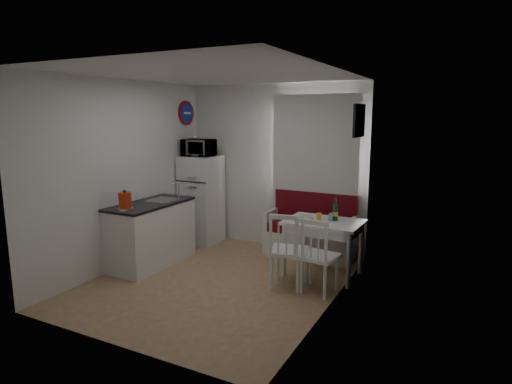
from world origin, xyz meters
TOP-DOWN VIEW (x-y plane):
  - floor at (0.00, 0.00)m, footprint 3.00×3.50m
  - ceiling at (0.00, 0.00)m, footprint 3.00×3.50m
  - wall_back at (0.00, 1.75)m, footprint 3.00×0.02m
  - wall_front at (0.00, -1.75)m, footprint 3.00×0.02m
  - wall_left at (-1.50, 0.00)m, footprint 0.02×3.50m
  - wall_right at (1.50, 0.00)m, footprint 0.02×3.50m
  - window at (0.70, 1.72)m, footprint 1.22×0.06m
  - curtain at (0.70, 1.65)m, footprint 1.35×0.02m
  - kitchen_counter at (-1.20, 0.16)m, footprint 0.62×1.32m
  - wall_sign at (-1.47, 1.45)m, footprint 0.03×0.40m
  - picture_frame at (1.48, 1.10)m, footprint 0.04×0.52m
  - bench at (0.72, 1.51)m, footprint 1.35×0.52m
  - dining_table at (1.13, 0.85)m, footprint 1.01×0.72m
  - chair_left at (0.88, 0.18)m, footprint 0.53×0.52m
  - chair_right at (1.25, 0.19)m, footprint 0.49×0.47m
  - fridge at (-1.18, 1.40)m, footprint 0.58×0.58m
  - microwave at (-1.18, 1.35)m, footprint 0.50×0.34m
  - kettle at (-1.15, -0.38)m, footprint 0.20×0.20m
  - wine_bottle at (1.25, 0.95)m, footprint 0.08×0.08m
  - drinking_glass_orange at (1.08, 0.80)m, footprint 0.07×0.07m
  - drinking_glass_blue at (1.21, 0.90)m, footprint 0.06×0.06m
  - plate at (0.83, 0.87)m, footprint 0.27×0.27m

SIDE VIEW (x-z plane):
  - floor at x=0.00m, z-range -0.01..0.01m
  - bench at x=0.72m, z-range -0.16..0.80m
  - kitchen_counter at x=-1.20m, z-range -0.12..1.04m
  - chair_right at x=1.25m, z-range 0.33..0.83m
  - chair_left at x=0.88m, z-range 0.34..0.85m
  - dining_table at x=1.13m, z-range 0.29..1.03m
  - fridge at x=-1.18m, z-range 0.00..1.46m
  - plate at x=0.83m, z-range 0.75..0.77m
  - drinking_glass_blue at x=1.21m, z-range 0.75..0.85m
  - drinking_glass_orange at x=1.08m, z-range 0.75..0.86m
  - wine_bottle at x=1.25m, z-range 0.75..1.05m
  - kettle at x=-1.15m, z-range 0.90..1.16m
  - wall_back at x=0.00m, z-range 0.00..2.60m
  - wall_front at x=0.00m, z-range 0.00..2.60m
  - wall_left at x=-1.50m, z-range 0.00..2.60m
  - wall_right at x=1.50m, z-range 0.00..2.60m
  - microwave at x=-1.18m, z-range 1.46..1.73m
  - window at x=0.70m, z-range 0.89..2.36m
  - curtain at x=0.70m, z-range 0.93..2.42m
  - picture_frame at x=1.48m, z-range 1.84..2.26m
  - wall_sign at x=-1.47m, z-range 1.95..2.35m
  - ceiling at x=0.00m, z-range 2.59..2.61m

